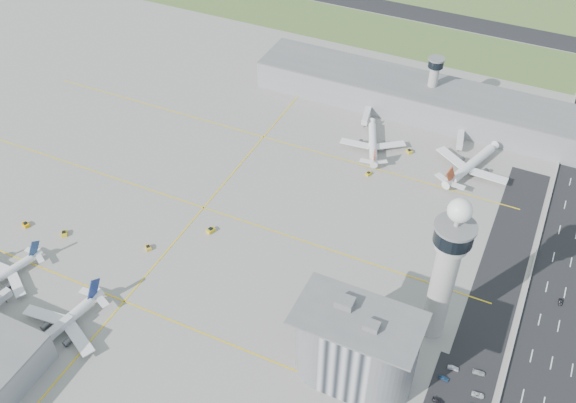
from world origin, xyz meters
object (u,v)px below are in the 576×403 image
at_px(airplane_near_c, 56,324).
at_px(tug_2, 148,247).
at_px(car_lot_10, 478,395).
at_px(jet_bridge_far_1, 461,134).
at_px(car_lot_4, 444,378).
at_px(tug_1, 64,233).
at_px(airplane_far_a, 373,138).
at_px(tug_5, 409,151).
at_px(jet_bridge_far_0, 368,111).
at_px(tug_0, 26,224).
at_px(control_tower, 446,266).
at_px(airplane_far_b, 473,159).
at_px(tug_3, 211,230).
at_px(tug_4, 369,173).
at_px(airplane_near_b, 1,272).
at_px(car_hw_1, 560,302).
at_px(car_lot_3, 438,401).
at_px(jet_bridge_near_2, 42,345).
at_px(secondary_tower, 433,81).
at_px(admin_building, 355,347).
at_px(car_lot_5, 453,368).
at_px(car_lot_11, 479,373).

bearing_deg(airplane_near_c, tug_2, -175.30).
bearing_deg(car_lot_10, jet_bridge_far_1, 9.40).
bearing_deg(airplane_near_c, car_lot_4, 117.25).
relative_size(jet_bridge_far_1, tug_1, 4.14).
height_order(airplane_far_a, tug_2, airplane_far_a).
xyz_separation_m(tug_1, tug_5, (117.43, 120.08, -0.06)).
relative_size(jet_bridge_far_0, tug_0, 4.20).
height_order(control_tower, airplane_near_c, control_tower).
distance_m(airplane_far_b, tug_1, 190.85).
height_order(tug_0, tug_3, tug_3).
relative_size(tug_2, car_lot_4, 0.86).
relative_size(airplane_far_b, car_lot_10, 10.60).
height_order(tug_0, tug_4, tug_0).
bearing_deg(airplane_near_b, control_tower, 123.39).
height_order(tug_1, tug_4, tug_1).
distance_m(jet_bridge_far_0, tug_4, 50.95).
bearing_deg(jet_bridge_far_1, jet_bridge_far_0, -100.00).
relative_size(car_lot_10, car_hw_1, 1.28).
xyz_separation_m(tug_4, car_lot_3, (62.92, -104.67, -0.21)).
relative_size(airplane_far_b, jet_bridge_near_2, 3.26).
bearing_deg(car_hw_1, airplane_near_c, -155.80).
xyz_separation_m(jet_bridge_far_0, tug_0, (-106.40, -145.55, -1.88)).
bearing_deg(jet_bridge_far_1, tug_5, -51.48).
bearing_deg(tug_3, control_tower, -165.98).
distance_m(tug_0, tug_4, 157.85).
distance_m(airplane_far_a, car_lot_10, 143.49).
xyz_separation_m(secondary_tower, jet_bridge_far_0, (-28.00, -18.00, -15.95)).
xyz_separation_m(admin_building, tug_0, (-156.40, 8.45, -14.34)).
relative_size(jet_bridge_far_1, car_hw_1, 4.16).
relative_size(admin_building, car_hw_1, 12.47).
bearing_deg(airplane_far_a, jet_bridge_far_0, 3.43).
xyz_separation_m(jet_bridge_near_2, car_lot_5, (136.75, 55.49, -2.22)).
height_order(airplane_near_b, tug_4, airplane_near_b).
bearing_deg(tug_5, airplane_far_a, -36.75).
distance_m(control_tower, jet_bridge_far_1, 129.66).
distance_m(tug_0, tug_5, 183.63).
xyz_separation_m(tug_5, car_lot_10, (62.10, -121.75, -0.32)).
bearing_deg(jet_bridge_far_1, tug_1, -53.92).
bearing_deg(car_lot_11, car_lot_4, 117.25).
bearing_deg(jet_bridge_far_0, tug_5, 42.99).
relative_size(secondary_tower, airplane_near_b, 0.90).
height_order(control_tower, airplane_far_b, control_tower).
bearing_deg(tug_1, admin_building, -43.62).
bearing_deg(tug_1, jet_bridge_far_0, 19.58).
relative_size(airplane_near_c, car_lot_5, 11.13).
bearing_deg(airplane_near_b, secondary_tower, 164.27).
distance_m(airplane_near_c, tug_5, 183.14).
relative_size(secondary_tower, car_lot_11, 7.21).
distance_m(jet_bridge_near_2, tug_4, 162.32).
bearing_deg(car_lot_5, admin_building, 110.36).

